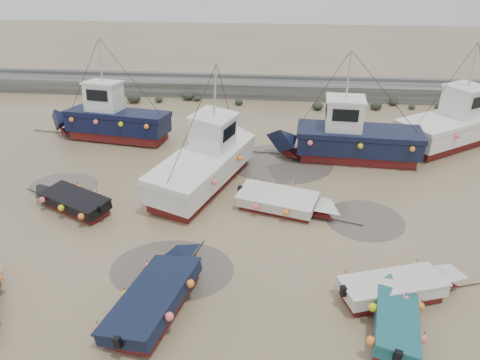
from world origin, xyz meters
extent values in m
plane|color=#9F8865|center=(0.00, 0.00, 0.00)|extent=(120.00, 120.00, 0.00)
cube|color=slate|center=(0.00, 22.00, 0.60)|extent=(60.00, 2.20, 1.20)
cube|color=slate|center=(0.00, 23.21, 1.32)|extent=(60.00, 0.60, 0.25)
ellipsoid|color=black|center=(5.10, 19.02, 0.29)|extent=(0.84, 0.86, 0.51)
ellipsoid|color=black|center=(7.80, 20.56, 0.34)|extent=(0.98, 1.07, 0.72)
ellipsoid|color=black|center=(14.16, 19.54, 0.27)|extent=(0.78, 0.90, 0.59)
ellipsoid|color=black|center=(-5.07, 20.46, 0.35)|extent=(0.99, 0.80, 0.58)
ellipsoid|color=black|center=(12.19, 19.77, 0.19)|extent=(0.54, 0.46, 0.30)
ellipsoid|color=black|center=(9.69, 19.97, 0.21)|extent=(0.61, 0.47, 0.46)
ellipsoid|color=black|center=(-4.31, 20.27, 0.21)|extent=(0.61, 0.53, 0.32)
ellipsoid|color=black|center=(10.99, 20.60, 0.23)|extent=(0.67, 0.55, 0.43)
ellipsoid|color=black|center=(-9.17, 19.34, 0.38)|extent=(1.09, 0.88, 0.72)
ellipsoid|color=black|center=(-7.25, 19.65, 0.23)|extent=(0.65, 0.60, 0.37)
ellipsoid|color=black|center=(9.46, 19.39, 0.31)|extent=(0.88, 0.64, 0.62)
ellipsoid|color=black|center=(-0.92, 19.60, 0.22)|extent=(0.64, 0.62, 0.48)
ellipsoid|color=black|center=(7.84, 20.42, 0.19)|extent=(0.55, 0.45, 0.29)
cylinder|color=#534B43|center=(-1.52, -0.96, 0.00)|extent=(4.85, 4.85, 0.01)
cylinder|color=#534B43|center=(6.44, 3.43, 0.00)|extent=(3.59, 3.59, 0.01)
cylinder|color=#534B43|center=(-8.71, 5.37, 0.00)|extent=(3.54, 3.54, 0.01)
cylinder|color=#534B43|center=(2.52, 9.20, 0.00)|extent=(5.97, 5.97, 0.01)
sphere|color=orange|center=(-6.35, -4.51, 0.63)|extent=(0.30, 0.30, 0.30)
sphere|color=orange|center=(-7.10, -2.99, 0.63)|extent=(0.30, 0.30, 0.30)
cube|color=maroon|center=(-1.52, -3.32, 0.15)|extent=(2.38, 4.17, 0.30)
cube|color=black|center=(-1.52, -3.32, 0.53)|extent=(2.71, 4.51, 0.45)
pyramid|color=black|center=(-1.00, -0.92, 0.98)|extent=(1.97, 1.09, 0.90)
cube|color=brown|center=(-1.52, -3.32, 0.69)|extent=(2.21, 3.77, 0.10)
cube|color=black|center=(-1.52, -3.32, 0.78)|extent=(2.81, 4.61, 0.07)
cube|color=black|center=(-2.00, -5.46, 0.70)|extent=(0.25, 0.22, 0.35)
cylinder|color=black|center=(-0.79, 0.03, 0.03)|extent=(0.47, 1.96, 0.04)
sphere|color=orange|center=(-2.91, -4.73, 0.63)|extent=(0.30, 0.30, 0.30)
sphere|color=orange|center=(-0.68, -4.36, 0.63)|extent=(0.30, 0.30, 0.30)
sphere|color=orange|center=(-2.55, -3.09, 0.63)|extent=(0.30, 0.30, 0.30)
sphere|color=orange|center=(-0.32, -2.72, 0.63)|extent=(0.30, 0.30, 0.30)
sphere|color=orange|center=(-2.19, -1.46, 0.63)|extent=(0.30, 0.30, 0.30)
cube|color=maroon|center=(6.29, -3.72, 0.15)|extent=(1.57, 2.76, 0.30)
cube|color=#18575F|center=(6.29, -3.72, 0.53)|extent=(1.79, 2.99, 0.45)
pyramid|color=#18575F|center=(6.62, -2.01, 0.98)|extent=(1.39, 0.94, 0.90)
cube|color=brown|center=(6.29, -3.72, 0.69)|extent=(1.45, 2.50, 0.10)
cube|color=#18575F|center=(6.29, -3.72, 0.78)|extent=(1.85, 3.06, 0.07)
cube|color=black|center=(6.01, -5.15, 0.70)|extent=(0.25, 0.22, 0.35)
cylinder|color=black|center=(6.78, -1.22, 0.03)|extent=(0.42, 1.97, 0.04)
sphere|color=orange|center=(5.33, -4.67, 0.63)|extent=(0.30, 0.30, 0.30)
sphere|color=orange|center=(6.96, -4.23, 0.63)|extent=(0.30, 0.30, 0.30)
sphere|color=orange|center=(5.61, -3.21, 0.63)|extent=(0.30, 0.30, 0.30)
sphere|color=orange|center=(7.25, -2.78, 0.63)|extent=(0.30, 0.30, 0.30)
cube|color=maroon|center=(6.60, -1.92, 0.15)|extent=(3.53, 2.18, 0.30)
cube|color=silver|center=(6.60, -1.92, 0.53)|extent=(3.83, 2.45, 0.45)
pyramid|color=silver|center=(8.62, -1.24, 0.98)|extent=(1.12, 1.55, 0.90)
cube|color=brown|center=(6.60, -1.92, 0.69)|extent=(3.20, 2.01, 0.10)
cube|color=silver|center=(6.60, -1.92, 0.78)|extent=(3.92, 2.53, 0.07)
cube|color=black|center=(4.83, -2.51, 0.70)|extent=(0.24, 0.27, 0.35)
cylinder|color=black|center=(9.47, -0.95, 0.03)|extent=(1.91, 0.67, 0.04)
sphere|color=orange|center=(4.99, -1.59, 0.63)|extent=(0.30, 0.30, 0.30)
sphere|color=orange|center=(6.86, -2.69, 0.63)|extent=(0.30, 0.30, 0.30)
sphere|color=orange|center=(7.69, -0.69, 0.63)|extent=(0.30, 0.30, 0.30)
cube|color=maroon|center=(-6.93, 2.96, 0.15)|extent=(3.34, 2.48, 0.30)
cube|color=black|center=(-6.93, 2.96, 0.53)|extent=(3.64, 2.77, 0.45)
pyramid|color=black|center=(-8.74, 3.91, 0.98)|extent=(1.25, 1.52, 0.90)
cube|color=brown|center=(-6.93, 2.96, 0.69)|extent=(3.03, 2.28, 0.10)
cube|color=black|center=(-6.93, 2.96, 0.78)|extent=(3.73, 2.85, 0.07)
cube|color=black|center=(-5.35, 2.14, 0.70)|extent=(0.26, 0.28, 0.35)
cylinder|color=black|center=(-9.52, 4.32, 0.03)|extent=(1.79, 0.96, 0.04)
sphere|color=orange|center=(-6.09, 1.64, 0.63)|extent=(0.30, 0.30, 0.30)
sphere|color=orange|center=(-5.96, 3.35, 0.63)|extent=(0.30, 0.30, 0.30)
sphere|color=orange|center=(-7.29, 2.26, 0.63)|extent=(0.30, 0.30, 0.30)
sphere|color=orange|center=(-7.16, 3.98, 0.63)|extent=(0.30, 0.30, 0.30)
sphere|color=orange|center=(-8.49, 2.89, 0.63)|extent=(0.30, 0.30, 0.30)
cube|color=maroon|center=(2.43, 4.00, 0.15)|extent=(3.59, 2.29, 0.30)
cube|color=silver|center=(2.43, 4.00, 0.53)|extent=(3.89, 2.59, 0.45)
pyramid|color=silver|center=(4.48, 3.39, 0.98)|extent=(1.15, 1.78, 0.90)
cube|color=brown|center=(2.43, 4.00, 0.69)|extent=(3.26, 2.12, 0.10)
cube|color=silver|center=(2.43, 4.00, 0.78)|extent=(3.99, 2.68, 0.07)
cube|color=black|center=(0.64, 4.53, 0.70)|extent=(0.24, 0.26, 0.35)
cylinder|color=black|center=(5.34, 3.14, 0.03)|extent=(1.93, 0.61, 0.04)
sphere|color=orange|center=(1.34, 5.31, 0.63)|extent=(0.30, 0.30, 0.30)
sphere|color=orange|center=(1.48, 3.30, 0.63)|extent=(0.30, 0.30, 0.30)
sphere|color=orange|center=(2.70, 4.90, 0.63)|extent=(0.30, 0.30, 0.30)
sphere|color=orange|center=(2.85, 2.89, 0.63)|extent=(0.30, 0.30, 0.30)
sphere|color=orange|center=(4.06, 4.50, 0.63)|extent=(0.30, 0.30, 0.30)
cube|color=maroon|center=(-7.85, 11.79, 0.28)|extent=(6.08, 2.75, 0.55)
cube|color=black|center=(-7.85, 11.79, 1.02)|extent=(6.56, 3.14, 0.95)
pyramid|color=black|center=(-11.51, 12.35, 1.72)|extent=(1.74, 2.41, 1.40)
cube|color=brown|center=(-7.85, 11.79, 1.54)|extent=(6.40, 3.03, 0.08)
cube|color=black|center=(-7.85, 11.79, 1.68)|extent=(6.71, 3.21, 0.30)
cube|color=white|center=(-8.70, 11.92, 2.65)|extent=(2.21, 1.84, 1.70)
cube|color=white|center=(-8.70, 11.92, 3.56)|extent=(2.39, 1.99, 0.12)
cube|color=black|center=(-9.71, 12.08, 2.91)|extent=(0.25, 1.32, 0.68)
cylinder|color=#B7B7B2|center=(-8.70, 11.92, 4.92)|extent=(0.10, 0.10, 2.60)
cylinder|color=black|center=(-12.57, 12.51, 0.03)|extent=(2.97, 0.50, 0.05)
sphere|color=#FF686F|center=(-5.56, 10.20, 1.38)|extent=(0.30, 0.30, 0.30)
sphere|color=#FF686F|center=(-6.02, 12.76, 1.38)|extent=(0.30, 0.30, 0.30)
sphere|color=#FF686F|center=(-7.21, 10.45, 1.38)|extent=(0.30, 0.30, 0.30)
sphere|color=#FF686F|center=(-7.67, 13.01, 1.38)|extent=(0.30, 0.30, 0.30)
sphere|color=#FF686F|center=(-8.86, 10.70, 1.38)|extent=(0.30, 0.30, 0.30)
sphere|color=#FF686F|center=(-9.32, 13.26, 1.38)|extent=(0.30, 0.30, 0.30)
sphere|color=#FF686F|center=(-10.51, 10.95, 1.38)|extent=(0.30, 0.30, 0.30)
cube|color=maroon|center=(-1.51, 5.90, 0.28)|extent=(4.21, 7.23, 0.55)
cube|color=white|center=(-1.51, 5.90, 1.02)|extent=(4.73, 7.83, 0.95)
pyramid|color=white|center=(-0.18, 9.94, 1.72)|extent=(2.85, 2.15, 1.40)
cube|color=brown|center=(-1.51, 5.90, 1.54)|extent=(4.58, 7.64, 0.08)
cube|color=white|center=(-1.51, 5.90, 1.68)|extent=(4.83, 8.01, 0.30)
cube|color=white|center=(-1.19, 6.86, 2.65)|extent=(2.31, 2.45, 1.70)
cube|color=white|center=(-1.19, 6.86, 3.56)|extent=(2.50, 2.65, 0.12)
cube|color=black|center=(-0.87, 7.83, 2.91)|extent=(1.45, 0.52, 0.68)
cylinder|color=#B7B7B2|center=(-1.19, 6.86, 4.92)|extent=(0.10, 0.10, 2.60)
cylinder|color=black|center=(0.19, 11.04, 0.03)|extent=(0.99, 2.87, 0.05)
sphere|color=#FF686F|center=(-3.75, 3.53, 1.38)|extent=(0.30, 0.30, 0.30)
sphere|color=#FF686F|center=(-0.65, 4.06, 1.38)|extent=(0.30, 0.30, 0.30)
sphere|color=#FF686F|center=(-2.82, 6.33, 1.38)|extent=(0.30, 0.30, 0.30)
sphere|color=#FF686F|center=(0.27, 6.86, 1.38)|extent=(0.30, 0.30, 0.30)
sphere|color=#FF686F|center=(-1.90, 9.13, 1.38)|extent=(0.30, 0.30, 0.30)
cube|color=maroon|center=(6.88, 10.16, 0.28)|extent=(6.50, 2.49, 0.55)
cube|color=black|center=(6.88, 10.16, 1.02)|extent=(6.98, 2.89, 0.95)
pyramid|color=black|center=(2.91, 10.41, 1.72)|extent=(1.57, 2.56, 1.40)
cube|color=brown|center=(6.88, 10.16, 1.54)|extent=(6.82, 2.78, 0.08)
cube|color=black|center=(6.88, 10.16, 1.68)|extent=(7.14, 2.95, 0.30)
cube|color=white|center=(5.95, 10.22, 2.65)|extent=(2.10, 1.85, 1.70)
cube|color=white|center=(5.95, 10.22, 3.56)|extent=(2.27, 2.00, 0.12)
cube|color=black|center=(4.93, 10.28, 2.91)|extent=(0.14, 1.48, 0.68)
cylinder|color=#B7B7B2|center=(5.95, 10.22, 4.92)|extent=(0.10, 0.10, 2.60)
cylinder|color=black|center=(1.80, 10.47, 0.03)|extent=(3.00, 0.23, 0.05)
sphere|color=#FF686F|center=(9.51, 8.64, 1.38)|extent=(0.30, 0.30, 0.30)
sphere|color=#FF686F|center=(8.32, 11.44, 1.38)|extent=(0.30, 0.30, 0.30)
sphere|color=#FF686F|center=(6.80, 8.81, 1.38)|extent=(0.30, 0.30, 0.30)
sphere|color=#FF686F|center=(5.60, 11.60, 1.38)|extent=(0.30, 0.30, 0.30)
sphere|color=#FF686F|center=(4.08, 8.97, 1.38)|extent=(0.30, 0.30, 0.30)
cube|color=maroon|center=(12.69, 12.81, 0.28)|extent=(6.45, 5.57, 0.55)
cube|color=white|center=(12.69, 12.81, 1.02)|extent=(7.06, 6.18, 0.95)
cube|color=brown|center=(12.69, 12.81, 1.54)|extent=(6.87, 6.00, 0.08)
cube|color=white|center=(12.69, 12.81, 1.68)|extent=(7.22, 6.32, 0.30)
cube|color=white|center=(13.43, 13.34, 2.65)|extent=(2.77, 2.76, 1.70)
cube|color=white|center=(13.43, 13.34, 3.56)|extent=(2.99, 2.98, 0.12)
cube|color=black|center=(14.26, 13.94, 2.91)|extent=(1.02, 1.38, 0.68)
cylinder|color=#B7B7B2|center=(13.43, 13.34, 4.92)|extent=(0.10, 0.10, 2.60)
sphere|color=#FF686F|center=(9.65, 12.49, 1.38)|extent=(0.30, 0.30, 0.30)
sphere|color=#FF686F|center=(12.51, 10.80, 1.38)|extent=(0.30, 0.30, 0.30)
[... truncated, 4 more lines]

